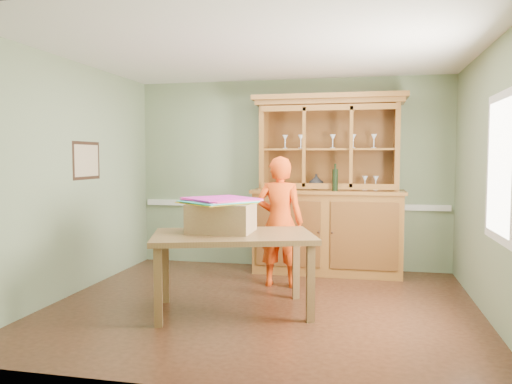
% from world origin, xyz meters
% --- Properties ---
extents(floor, '(4.50, 4.50, 0.00)m').
position_xyz_m(floor, '(0.00, 0.00, 0.00)').
color(floor, '#4F2B19').
rests_on(floor, ground).
extents(ceiling, '(4.50, 4.50, 0.00)m').
position_xyz_m(ceiling, '(0.00, 0.00, 2.70)').
color(ceiling, white).
rests_on(ceiling, wall_back).
extents(wall_back, '(4.50, 0.00, 4.50)m').
position_xyz_m(wall_back, '(0.00, 2.00, 1.35)').
color(wall_back, gray).
rests_on(wall_back, floor).
extents(wall_left, '(0.00, 4.00, 4.00)m').
position_xyz_m(wall_left, '(-2.25, 0.00, 1.35)').
color(wall_left, gray).
rests_on(wall_left, floor).
extents(wall_right, '(0.00, 4.00, 4.00)m').
position_xyz_m(wall_right, '(2.25, 0.00, 1.35)').
color(wall_right, gray).
rests_on(wall_right, floor).
extents(wall_front, '(4.50, 0.00, 4.50)m').
position_xyz_m(wall_front, '(0.00, -2.00, 1.35)').
color(wall_front, gray).
rests_on(wall_front, floor).
extents(chair_rail, '(4.41, 0.05, 0.08)m').
position_xyz_m(chair_rail, '(0.00, 1.98, 0.90)').
color(chair_rail, white).
rests_on(chair_rail, wall_back).
extents(framed_map, '(0.03, 0.60, 0.46)m').
position_xyz_m(framed_map, '(-2.23, 0.30, 1.55)').
color(framed_map, black).
rests_on(framed_map, wall_left).
extents(window_panel, '(0.03, 0.96, 1.36)m').
position_xyz_m(window_panel, '(2.23, -0.30, 1.50)').
color(window_panel, white).
rests_on(window_panel, wall_right).
extents(china_hutch, '(2.07, 0.68, 2.44)m').
position_xyz_m(china_hutch, '(0.56, 1.72, 0.85)').
color(china_hutch, brown).
rests_on(china_hutch, floor).
extents(dining_table, '(1.84, 1.42, 0.81)m').
position_xyz_m(dining_table, '(-0.26, -0.26, 0.71)').
color(dining_table, brown).
rests_on(dining_table, floor).
extents(cardboard_box, '(0.65, 0.52, 0.30)m').
position_xyz_m(cardboard_box, '(-0.41, -0.17, 0.96)').
color(cardboard_box, '#987B4E').
rests_on(cardboard_box, dining_table).
extents(kite_stack, '(0.87, 0.87, 0.05)m').
position_xyz_m(kite_stack, '(-0.43, -0.18, 1.14)').
color(kite_stack, yellow).
rests_on(kite_stack, cardboard_box).
extents(person, '(0.59, 0.39, 1.60)m').
position_xyz_m(person, '(0.04, 0.85, 0.80)').
color(person, '#E8450E').
rests_on(person, floor).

